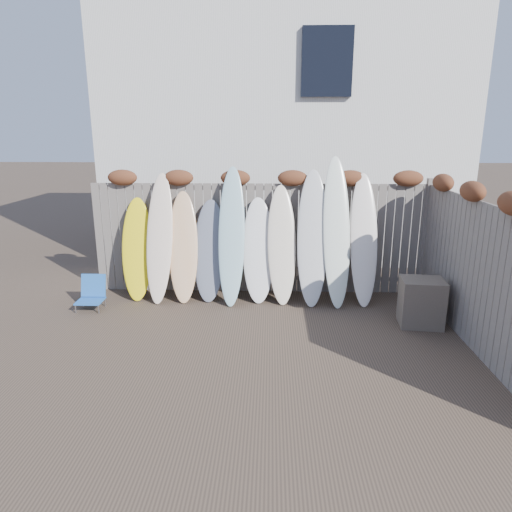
{
  "coord_description": "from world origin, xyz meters",
  "views": [
    {
      "loc": [
        0.23,
        -5.68,
        2.87
      ],
      "look_at": [
        0.0,
        1.2,
        1.0
      ],
      "focal_mm": 32.0,
      "sensor_mm": 36.0,
      "label": 1
    }
  ],
  "objects_px": {
    "lattice_panel": "(448,269)",
    "beach_chair": "(92,293)",
    "wooden_crate": "(421,302)",
    "surfboard_0": "(137,249)"
  },
  "relations": [
    {
      "from": "wooden_crate",
      "to": "lattice_panel",
      "type": "relative_size",
      "value": 0.47
    },
    {
      "from": "surfboard_0",
      "to": "beach_chair",
      "type": "bearing_deg",
      "value": -143.0
    },
    {
      "from": "lattice_panel",
      "to": "beach_chair",
      "type": "bearing_deg",
      "value": 175.06
    },
    {
      "from": "beach_chair",
      "to": "lattice_panel",
      "type": "bearing_deg",
      "value": -0.73
    },
    {
      "from": "wooden_crate",
      "to": "lattice_panel",
      "type": "xyz_separation_m",
      "value": [
        0.53,
        0.46,
        0.41
      ]
    },
    {
      "from": "wooden_crate",
      "to": "surfboard_0",
      "type": "distance_m",
      "value": 4.82
    },
    {
      "from": "beach_chair",
      "to": "lattice_panel",
      "type": "height_order",
      "value": "lattice_panel"
    },
    {
      "from": "wooden_crate",
      "to": "surfboard_0",
      "type": "height_order",
      "value": "surfboard_0"
    },
    {
      "from": "beach_chair",
      "to": "wooden_crate",
      "type": "bearing_deg",
      "value": -5.69
    },
    {
      "from": "beach_chair",
      "to": "lattice_panel",
      "type": "xyz_separation_m",
      "value": [
        5.84,
        -0.07,
        0.51
      ]
    }
  ]
}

